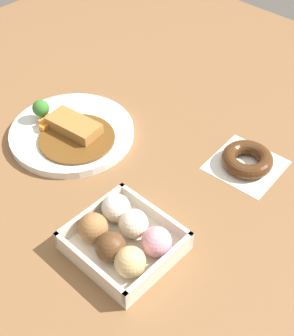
# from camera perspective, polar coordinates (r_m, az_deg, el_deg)

# --- Properties ---
(ground_plane) EXTENTS (1.60, 1.60, 0.00)m
(ground_plane) POSITION_cam_1_polar(r_m,az_deg,el_deg) (1.00, -2.78, 0.99)
(ground_plane) COLOR brown
(curry_plate) EXTENTS (0.28, 0.28, 0.07)m
(curry_plate) POSITION_cam_1_polar(r_m,az_deg,el_deg) (1.06, -9.17, 4.41)
(curry_plate) COLOR white
(curry_plate) RESTS_ON ground_plane
(donut_box) EXTENTS (0.18, 0.17, 0.07)m
(donut_box) POSITION_cam_1_polar(r_m,az_deg,el_deg) (0.82, -2.87, -8.46)
(donut_box) COLOR beige
(donut_box) RESTS_ON ground_plane
(chocolate_ring_donut) EXTENTS (0.15, 0.15, 0.03)m
(chocolate_ring_donut) POSITION_cam_1_polar(r_m,az_deg,el_deg) (1.00, 12.04, 0.97)
(chocolate_ring_donut) COLOR white
(chocolate_ring_donut) RESTS_ON ground_plane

